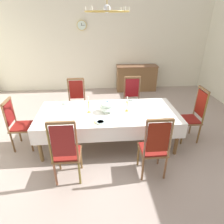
{
  "coord_description": "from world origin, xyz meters",
  "views": [
    {
      "loc": [
        -0.2,
        -3.39,
        2.49
      ],
      "look_at": [
        0.07,
        -0.02,
        0.78
      ],
      "focal_mm": 30.8,
      "sensor_mm": 36.0,
      "label": 1
    }
  ],
  "objects_px": {
    "chair_head_east": "(193,115)",
    "bowl_near_left": "(167,120)",
    "dining_table": "(108,115)",
    "candlestick_east": "(127,106)",
    "chair_north_a": "(77,101)",
    "spoon_secondary": "(95,122)",
    "soup_tureen": "(107,107)",
    "bowl_near_right": "(101,122)",
    "candlestick_west": "(89,106)",
    "chair_north_b": "(132,99)",
    "chair_south_b": "(154,147)",
    "chandelier": "(107,11)",
    "bowl_far_right": "(130,101)",
    "mounted_clock": "(82,25)",
    "chair_head_west": "(18,123)",
    "chair_south_a": "(66,151)",
    "sideboard": "(136,78)",
    "bowl_far_left": "(66,103)",
    "spoon_primary": "(173,119)"
  },
  "relations": [
    {
      "from": "candlestick_west",
      "to": "bowl_near_right",
      "type": "distance_m",
      "value": 0.51
    },
    {
      "from": "chair_north_a",
      "to": "chair_north_b",
      "type": "height_order",
      "value": "chair_north_b"
    },
    {
      "from": "dining_table",
      "to": "candlestick_east",
      "type": "distance_m",
      "value": 0.43
    },
    {
      "from": "chair_north_a",
      "to": "bowl_far_right",
      "type": "distance_m",
      "value": 1.38
    },
    {
      "from": "candlestick_west",
      "to": "bowl_near_left",
      "type": "bearing_deg",
      "value": -17.07
    },
    {
      "from": "chandelier",
      "to": "bowl_far_right",
      "type": "bearing_deg",
      "value": 41.22
    },
    {
      "from": "bowl_far_left",
      "to": "chandelier",
      "type": "relative_size",
      "value": 0.22
    },
    {
      "from": "bowl_near_right",
      "to": "candlestick_east",
      "type": "bearing_deg",
      "value": 39.16
    },
    {
      "from": "bowl_far_left",
      "to": "spoon_primary",
      "type": "distance_m",
      "value": 2.26
    },
    {
      "from": "spoon_primary",
      "to": "chair_south_a",
      "type": "bearing_deg",
      "value": -156.39
    },
    {
      "from": "dining_table",
      "to": "chair_head_west",
      "type": "distance_m",
      "value": 1.8
    },
    {
      "from": "spoon_primary",
      "to": "sideboard",
      "type": "xyz_separation_m",
      "value": [
        0.04,
        3.61,
        -0.3
      ]
    },
    {
      "from": "bowl_far_right",
      "to": "chair_north_a",
      "type": "bearing_deg",
      "value": 156.17
    },
    {
      "from": "soup_tureen",
      "to": "bowl_near_right",
      "type": "xyz_separation_m",
      "value": [
        -0.15,
        -0.45,
        -0.1
      ]
    },
    {
      "from": "chair_head_west",
      "to": "bowl_far_right",
      "type": "height_order",
      "value": "chair_head_west"
    },
    {
      "from": "chair_south_a",
      "to": "bowl_near_right",
      "type": "xyz_separation_m",
      "value": [
        0.56,
        0.57,
        0.17
      ]
    },
    {
      "from": "spoon_secondary",
      "to": "chair_north_a",
      "type": "bearing_deg",
      "value": 106.95
    },
    {
      "from": "chair_north_a",
      "to": "spoon_secondary",
      "type": "xyz_separation_m",
      "value": [
        0.46,
        -1.43,
        0.18
      ]
    },
    {
      "from": "chair_head_west",
      "to": "sideboard",
      "type": "xyz_separation_m",
      "value": [
        3.02,
        3.19,
        -0.1
      ]
    },
    {
      "from": "chair_head_east",
      "to": "bowl_near_left",
      "type": "xyz_separation_m",
      "value": [
        -0.73,
        -0.45,
        0.17
      ]
    },
    {
      "from": "dining_table",
      "to": "chair_south_b",
      "type": "bearing_deg",
      "value": -55.91
    },
    {
      "from": "chair_north_a",
      "to": "candlestick_east",
      "type": "relative_size",
      "value": 3.55
    },
    {
      "from": "chair_south_a",
      "to": "sideboard",
      "type": "bearing_deg",
      "value": 65.13
    },
    {
      "from": "chair_north_a",
      "to": "bowl_near_right",
      "type": "distance_m",
      "value": 1.57
    },
    {
      "from": "chair_south_b",
      "to": "chandelier",
      "type": "distance_m",
      "value": 2.31
    },
    {
      "from": "chair_north_a",
      "to": "chandelier",
      "type": "distance_m",
      "value": 2.34
    },
    {
      "from": "chair_north_b",
      "to": "chair_head_west",
      "type": "bearing_deg",
      "value": 22.11
    },
    {
      "from": "chair_head_west",
      "to": "spoon_primary",
      "type": "distance_m",
      "value": 3.02
    },
    {
      "from": "chair_south_a",
      "to": "bowl_near_left",
      "type": "height_order",
      "value": "chair_south_a"
    },
    {
      "from": "spoon_secondary",
      "to": "dining_table",
      "type": "bearing_deg",
      "value": 56.64
    },
    {
      "from": "chandelier",
      "to": "soup_tureen",
      "type": "bearing_deg",
      "value": -180.0
    },
    {
      "from": "spoon_secondary",
      "to": "chair_south_b",
      "type": "bearing_deg",
      "value": -32.62
    },
    {
      "from": "soup_tureen",
      "to": "chair_south_b",
      "type": "bearing_deg",
      "value": -55.3
    },
    {
      "from": "bowl_near_left",
      "to": "mounted_clock",
      "type": "bearing_deg",
      "value": 113.71
    },
    {
      "from": "chair_head_east",
      "to": "bowl_far_left",
      "type": "relative_size",
      "value": 7.36
    },
    {
      "from": "chair_north_b",
      "to": "mounted_clock",
      "type": "bearing_deg",
      "value": -61.51
    },
    {
      "from": "soup_tureen",
      "to": "candlestick_west",
      "type": "height_order",
      "value": "candlestick_west"
    },
    {
      "from": "chair_north_b",
      "to": "spoon_secondary",
      "type": "xyz_separation_m",
      "value": [
        -0.95,
        -1.43,
        0.17
      ]
    },
    {
      "from": "candlestick_east",
      "to": "chair_south_b",
      "type": "bearing_deg",
      "value": -73.41
    },
    {
      "from": "chair_north_a",
      "to": "spoon_primary",
      "type": "bearing_deg",
      "value": 143.21
    },
    {
      "from": "chair_south_a",
      "to": "candlestick_east",
      "type": "relative_size",
      "value": 3.78
    },
    {
      "from": "spoon_primary",
      "to": "chair_head_west",
      "type": "bearing_deg",
      "value": 178.37
    },
    {
      "from": "candlestick_west",
      "to": "chair_south_b",
      "type": "bearing_deg",
      "value": -43.45
    },
    {
      "from": "dining_table",
      "to": "sideboard",
      "type": "bearing_deg",
      "value": 69.03
    },
    {
      "from": "sideboard",
      "to": "chandelier",
      "type": "bearing_deg",
      "value": 69.03
    },
    {
      "from": "chair_north_b",
      "to": "candlestick_west",
      "type": "relative_size",
      "value": 3.26
    },
    {
      "from": "bowl_far_right",
      "to": "chair_south_b",
      "type": "bearing_deg",
      "value": -83.7
    },
    {
      "from": "bowl_near_right",
      "to": "chandelier",
      "type": "height_order",
      "value": "chandelier"
    },
    {
      "from": "dining_table",
      "to": "bowl_near_left",
      "type": "height_order",
      "value": "bowl_near_left"
    },
    {
      "from": "dining_table",
      "to": "bowl_far_right",
      "type": "distance_m",
      "value": 0.7
    }
  ]
}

